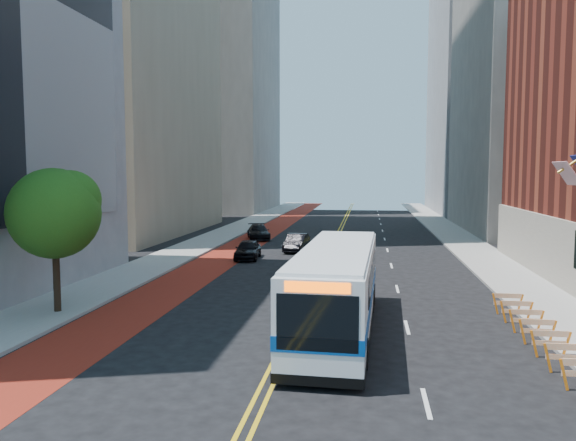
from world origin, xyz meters
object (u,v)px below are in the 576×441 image
(street_tree, at_px, (56,210))
(car_a, at_px, (248,249))
(transit_bus, at_px, (337,288))
(car_b, at_px, (297,243))
(car_c, at_px, (259,232))

(street_tree, height_order, car_a, street_tree)
(transit_bus, relative_size, car_b, 2.95)
(street_tree, bearing_deg, car_c, 83.04)
(car_a, xyz_separation_m, car_b, (3.20, 4.59, 0.00))
(transit_bus, distance_m, car_b, 23.84)
(car_b, bearing_deg, street_tree, -106.96)
(street_tree, bearing_deg, car_b, 69.13)
(transit_bus, bearing_deg, car_a, 114.80)
(transit_bus, distance_m, car_a, 20.36)
(transit_bus, distance_m, car_c, 32.62)
(car_a, bearing_deg, street_tree, -110.47)
(transit_bus, height_order, car_a, transit_bus)
(transit_bus, bearing_deg, car_c, 108.95)
(car_b, bearing_deg, transit_bus, -74.87)
(car_a, distance_m, car_b, 5.60)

